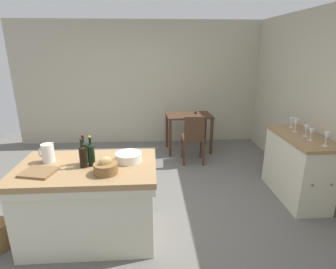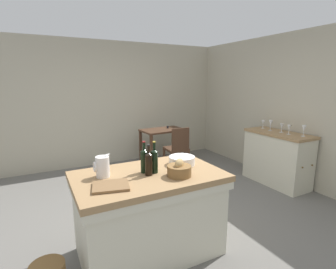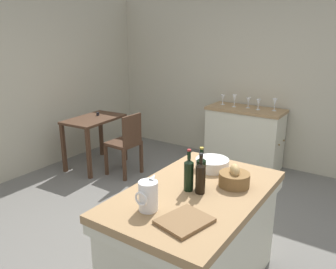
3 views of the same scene
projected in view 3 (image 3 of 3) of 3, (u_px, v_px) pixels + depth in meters
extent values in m
plane|color=#66635E|center=(161.00, 234.00, 3.51)|extent=(6.76, 6.76, 0.00)
cube|color=#B2AA93|center=(1.00, 87.00, 4.52)|extent=(5.32, 0.12, 2.60)
cube|color=#B2AA93|center=(258.00, 80.00, 5.19)|extent=(0.12, 5.20, 2.60)
cube|color=#99754C|center=(196.00, 194.00, 2.53)|extent=(1.46, 0.90, 0.06)
cube|color=beige|center=(196.00, 203.00, 2.55)|extent=(1.44, 0.88, 0.08)
cube|color=beige|center=(195.00, 245.00, 2.66)|extent=(1.38, 0.82, 0.82)
cube|color=#99754C|center=(246.00, 110.00, 5.05)|extent=(0.52, 1.13, 0.04)
cube|color=beige|center=(244.00, 139.00, 5.18)|extent=(0.49, 1.10, 0.88)
sphere|color=brown|center=(279.00, 145.00, 4.77)|extent=(0.03, 0.03, 0.03)
sphere|color=brown|center=(284.00, 141.00, 4.96)|extent=(0.03, 0.03, 0.03)
cube|color=#472D1E|center=(94.00, 119.00, 5.09)|extent=(0.94, 0.62, 0.04)
cube|color=#472D1E|center=(89.00, 154.00, 4.74)|extent=(0.05, 0.05, 0.73)
cube|color=#472D1E|center=(125.00, 139.00, 5.43)|extent=(0.05, 0.05, 0.73)
cube|color=#472D1E|center=(64.00, 148.00, 4.97)|extent=(0.05, 0.05, 0.73)
cube|color=#472D1E|center=(101.00, 134.00, 5.66)|extent=(0.05, 0.05, 0.73)
cylinder|color=black|center=(98.00, 114.00, 5.22)|extent=(0.04, 0.04, 0.05)
cube|color=#472D1E|center=(123.00, 143.00, 4.87)|extent=(0.41, 0.41, 0.04)
cube|color=#472D1E|center=(132.00, 130.00, 4.70)|extent=(0.36, 0.05, 0.42)
cube|color=#472D1E|center=(123.00, 153.00, 5.18)|extent=(0.04, 0.04, 0.45)
cube|color=#472D1E|center=(106.00, 160.00, 4.90)|extent=(0.04, 0.04, 0.45)
cube|color=#472D1E|center=(141.00, 158.00, 4.98)|extent=(0.04, 0.04, 0.45)
cube|color=#472D1E|center=(124.00, 166.00, 4.70)|extent=(0.04, 0.04, 0.45)
cylinder|color=white|center=(148.00, 196.00, 2.22)|extent=(0.13, 0.13, 0.20)
cone|color=white|center=(153.00, 177.00, 2.24)|extent=(0.07, 0.04, 0.06)
torus|color=white|center=(141.00, 199.00, 2.16)|extent=(0.02, 0.10, 0.10)
cylinder|color=white|center=(212.00, 164.00, 2.91)|extent=(0.29, 0.29, 0.09)
cylinder|color=brown|center=(234.00, 179.00, 2.59)|extent=(0.24, 0.24, 0.11)
ellipsoid|color=tan|center=(235.00, 171.00, 2.57)|extent=(0.15, 0.13, 0.10)
cube|color=brown|center=(185.00, 221.00, 2.10)|extent=(0.36, 0.32, 0.02)
cylinder|color=black|center=(201.00, 174.00, 2.54)|extent=(0.07, 0.07, 0.22)
cone|color=black|center=(201.00, 159.00, 2.50)|extent=(0.07, 0.07, 0.03)
cylinder|color=black|center=(202.00, 152.00, 2.49)|extent=(0.03, 0.03, 0.08)
cylinder|color=#B29933|center=(202.00, 148.00, 2.48)|extent=(0.03, 0.03, 0.01)
cylinder|color=black|center=(189.00, 177.00, 2.50)|extent=(0.07, 0.07, 0.22)
cone|color=black|center=(189.00, 161.00, 2.46)|extent=(0.07, 0.07, 0.03)
cylinder|color=black|center=(189.00, 154.00, 2.45)|extent=(0.03, 0.03, 0.08)
cylinder|color=maroon|center=(189.00, 150.00, 2.44)|extent=(0.03, 0.03, 0.01)
cylinder|color=black|center=(200.00, 180.00, 2.46)|extent=(0.07, 0.07, 0.21)
cone|color=black|center=(201.00, 165.00, 2.42)|extent=(0.07, 0.07, 0.02)
cylinder|color=black|center=(201.00, 158.00, 2.41)|extent=(0.03, 0.03, 0.07)
cylinder|color=black|center=(201.00, 154.00, 2.40)|extent=(0.03, 0.03, 0.01)
cylinder|color=white|center=(274.00, 111.00, 4.88)|extent=(0.06, 0.06, 0.00)
cylinder|color=white|center=(274.00, 108.00, 4.86)|extent=(0.01, 0.01, 0.07)
cone|color=white|center=(275.00, 102.00, 4.84)|extent=(0.07, 0.07, 0.10)
cylinder|color=white|center=(258.00, 109.00, 4.94)|extent=(0.06, 0.06, 0.00)
cylinder|color=white|center=(258.00, 107.00, 4.93)|extent=(0.01, 0.01, 0.06)
cone|color=white|center=(258.00, 102.00, 4.91)|extent=(0.07, 0.07, 0.09)
cylinder|color=white|center=(248.00, 108.00, 5.06)|extent=(0.06, 0.06, 0.00)
cylinder|color=white|center=(248.00, 106.00, 5.05)|extent=(0.01, 0.01, 0.06)
cone|color=white|center=(248.00, 101.00, 5.02)|extent=(0.07, 0.07, 0.09)
cylinder|color=white|center=(234.00, 107.00, 5.14)|extent=(0.06, 0.06, 0.00)
cylinder|color=white|center=(234.00, 104.00, 5.13)|extent=(0.01, 0.01, 0.08)
cone|color=white|center=(235.00, 98.00, 5.10)|extent=(0.07, 0.07, 0.11)
cylinder|color=white|center=(223.00, 104.00, 5.30)|extent=(0.06, 0.06, 0.00)
cylinder|color=white|center=(223.00, 102.00, 5.29)|extent=(0.01, 0.01, 0.06)
cone|color=white|center=(223.00, 98.00, 5.27)|extent=(0.07, 0.07, 0.09)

